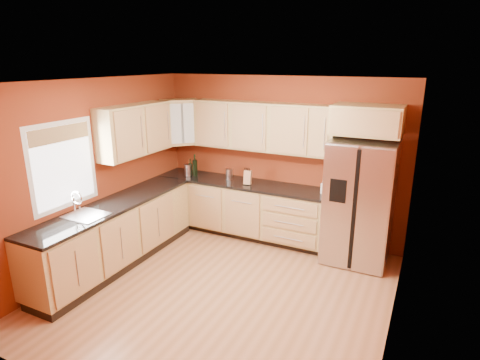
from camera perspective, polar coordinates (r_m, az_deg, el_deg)
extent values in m
plane|color=#9C633C|center=(5.31, -2.61, -15.52)|extent=(4.00, 4.00, 0.00)
plane|color=silver|center=(4.49, -3.06, 13.78)|extent=(4.00, 4.00, 0.00)
cube|color=maroon|center=(6.49, 5.69, 3.04)|extent=(4.00, 0.04, 2.60)
cube|color=maroon|center=(3.28, -20.21, -12.20)|extent=(4.00, 0.04, 2.60)
cube|color=maroon|center=(5.93, -20.03, 0.75)|extent=(0.04, 4.00, 2.60)
cube|color=maroon|center=(4.22, 21.90, -5.82)|extent=(0.04, 4.00, 2.60)
cube|color=#A1834E|center=(6.69, 0.15, -4.18)|extent=(2.90, 0.60, 0.88)
cube|color=#A1834E|center=(6.01, -17.19, -7.49)|extent=(0.60, 2.80, 0.88)
cube|color=black|center=(6.53, 0.11, -0.44)|extent=(2.90, 0.62, 0.04)
cube|color=black|center=(5.84, -17.50, -3.38)|extent=(0.62, 2.80, 0.04)
cube|color=#A1834E|center=(6.33, 3.16, 7.59)|extent=(2.30, 0.33, 0.75)
cube|color=#A1834E|center=(6.22, -14.68, 6.91)|extent=(0.33, 1.35, 0.75)
cube|color=#A1834E|center=(6.86, -8.49, 8.15)|extent=(0.67, 0.67, 0.75)
cube|color=#A1834E|center=(5.74, 17.68, 8.15)|extent=(0.92, 0.60, 0.40)
cube|color=silver|center=(5.94, 16.58, -3.05)|extent=(0.90, 0.75, 1.78)
cube|color=white|center=(5.53, -23.80, 1.92)|extent=(0.03, 0.90, 1.00)
cylinder|color=silver|center=(6.65, -1.56, 0.86)|extent=(0.14, 0.14, 0.18)
cylinder|color=silver|center=(6.92, -7.40, 1.43)|extent=(0.16, 0.16, 0.20)
cube|color=tan|center=(6.38, 1.10, 0.38)|extent=(0.13, 0.12, 0.22)
cylinder|color=white|center=(6.06, 11.68, -1.02)|extent=(0.08, 0.08, 0.19)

